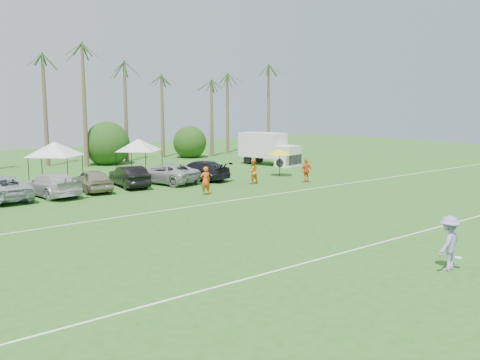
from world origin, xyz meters
TOP-DOWN VIEW (x-y plane):
  - ground at (0.00, 0.00)m, footprint 120.00×120.00m
  - field_lines at (0.00, 8.00)m, footprint 80.00×12.10m
  - palm_tree_5 at (0.00, 38.00)m, footprint 2.40×2.40m
  - palm_tree_6 at (4.00, 38.00)m, footprint 2.40×2.40m
  - palm_tree_7 at (8.00, 38.00)m, footprint 2.40×2.40m
  - palm_tree_8 at (13.00, 38.00)m, footprint 2.40×2.40m
  - palm_tree_9 at (18.00, 38.00)m, footprint 2.40×2.40m
  - palm_tree_10 at (23.00, 38.00)m, footprint 2.40×2.40m
  - palm_tree_11 at (27.00, 38.00)m, footprint 2.40×2.40m
  - bush_tree_2 at (6.00, 39.00)m, footprint 4.00×4.00m
  - bush_tree_3 at (16.00, 39.00)m, footprint 4.00×4.00m
  - sideline_player_a at (3.28, 16.73)m, footprint 0.76×0.58m
  - sideline_player_b at (8.84, 18.46)m, footprint 0.98×0.81m
  - sideline_player_c at (12.45, 16.39)m, footprint 1.09×0.53m
  - box_truck at (18.04, 26.80)m, footprint 3.40×6.34m
  - canopy_tent_left at (-2.69, 27.54)m, footprint 4.58×4.58m
  - canopy_tent_right at (4.74, 28.44)m, footprint 4.37×4.37m
  - market_umbrella at (13.24, 20.17)m, footprint 2.03×2.03m
  - frisbee_player at (0.84, -1.86)m, footprint 1.40×0.93m
  - parked_car_2 at (-7.70, 23.14)m, footprint 2.60×5.55m
  - parked_car_3 at (-4.81, 22.66)m, footprint 2.77×5.52m
  - parked_car_4 at (-1.91, 22.80)m, footprint 2.27×4.67m
  - parked_car_5 at (0.98, 22.98)m, footprint 2.27×4.85m
  - parked_car_6 at (3.87, 22.80)m, footprint 3.92×6.01m
  - parked_car_7 at (6.76, 22.55)m, footprint 3.61×5.69m

SIDE VIEW (x-z plane):
  - ground at x=0.00m, z-range 0.00..0.00m
  - field_lines at x=0.00m, z-range 0.00..0.01m
  - parked_car_2 at x=-7.70m, z-range 0.00..1.54m
  - parked_car_3 at x=-4.81m, z-range 0.00..1.54m
  - parked_car_4 at x=-1.91m, z-range 0.00..1.54m
  - parked_car_5 at x=0.98m, z-range 0.00..1.54m
  - parked_car_6 at x=3.87m, z-range 0.00..1.54m
  - parked_car_7 at x=6.76m, z-range 0.00..1.54m
  - sideline_player_c at x=12.45m, z-range 0.00..1.79m
  - sideline_player_b at x=8.84m, z-range 0.00..1.82m
  - sideline_player_a at x=3.28m, z-range 0.00..1.88m
  - frisbee_player at x=0.84m, z-range 0.00..2.01m
  - box_truck at x=18.04m, z-range 0.11..3.21m
  - bush_tree_2 at x=6.00m, z-range -0.20..3.80m
  - bush_tree_3 at x=16.00m, z-range -0.20..3.80m
  - market_umbrella at x=13.24m, z-range 0.90..3.16m
  - canopy_tent_right at x=4.74m, z-range 1.26..4.81m
  - canopy_tent_left at x=-2.69m, z-range 1.32..5.04m
  - palm_tree_8 at x=13.00m, z-range 3.03..11.93m
  - palm_tree_5 at x=0.00m, z-range 3.40..13.30m
  - palm_tree_9 at x=18.00m, z-range 3.40..13.30m
  - palm_tree_6 at x=4.00m, z-range 3.76..14.66m
  - palm_tree_10 at x=23.00m, z-range 3.76..14.66m
  - palm_tree_7 at x=8.00m, z-range 4.11..16.01m
  - palm_tree_11 at x=27.00m, z-range 4.11..16.01m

